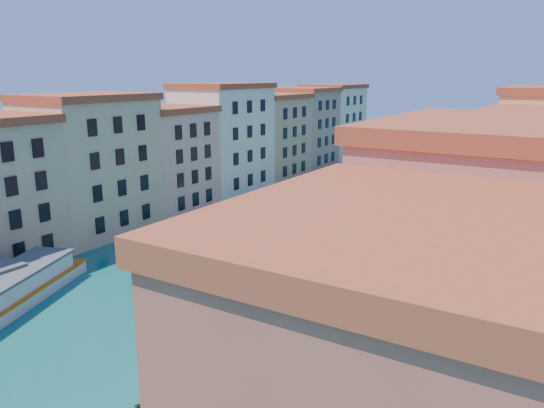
{
  "coord_description": "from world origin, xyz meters",
  "views": [
    {
      "loc": [
        35.38,
        -10.38,
        22.64
      ],
      "look_at": [
        0.6,
        45.7,
        6.4
      ],
      "focal_mm": 35.0,
      "sensor_mm": 36.0,
      "label": 1
    }
  ],
  "objects_px": {
    "vaporetto_far": "(330,196)",
    "gondola_right": "(186,402)",
    "vaporetto_near": "(4,295)",
    "gondola_fore": "(267,259)"
  },
  "relations": [
    {
      "from": "vaporetto_near",
      "to": "gondola_right",
      "type": "xyz_separation_m",
      "value": [
        25.9,
        -2.87,
        -1.01
      ]
    },
    {
      "from": "vaporetto_far",
      "to": "gondola_fore",
      "type": "height_order",
      "value": "vaporetto_far"
    },
    {
      "from": "vaporetto_near",
      "to": "gondola_fore",
      "type": "relative_size",
      "value": 1.78
    },
    {
      "from": "vaporetto_near",
      "to": "vaporetto_far",
      "type": "height_order",
      "value": "vaporetto_near"
    },
    {
      "from": "vaporetto_near",
      "to": "vaporetto_far",
      "type": "relative_size",
      "value": 1.06
    },
    {
      "from": "gondola_fore",
      "to": "vaporetto_near",
      "type": "bearing_deg",
      "value": -118.9
    },
    {
      "from": "gondola_fore",
      "to": "vaporetto_far",
      "type": "bearing_deg",
      "value": 103.47
    },
    {
      "from": "vaporetto_far",
      "to": "gondola_right",
      "type": "xyz_separation_m",
      "value": [
        17.7,
        -59.58,
        -0.91
      ]
    },
    {
      "from": "vaporetto_near",
      "to": "gondola_right",
      "type": "bearing_deg",
      "value": -27.93
    },
    {
      "from": "vaporetto_far",
      "to": "gondola_right",
      "type": "bearing_deg",
      "value": -57.57
    }
  ]
}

